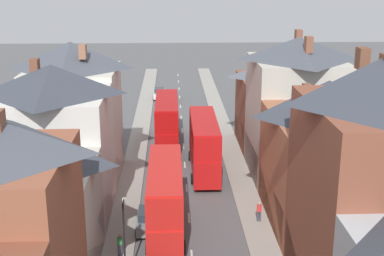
% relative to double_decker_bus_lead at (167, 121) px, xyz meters
% --- Properties ---
extents(pavement_left, '(2.20, 104.00, 0.14)m').
position_rel_double_decker_bus_lead_xyz_m(pavement_left, '(-3.29, -4.30, -2.75)').
color(pavement_left, gray).
rests_on(pavement_left, ground).
extents(pavement_right, '(2.20, 104.00, 0.14)m').
position_rel_double_decker_bus_lead_xyz_m(pavement_right, '(6.91, -4.30, -2.75)').
color(pavement_right, gray).
rests_on(pavement_right, ground).
extents(centre_line_dashes, '(0.14, 97.80, 0.01)m').
position_rel_double_decker_bus_lead_xyz_m(centre_line_dashes, '(1.81, -6.30, -2.81)').
color(centre_line_dashes, silver).
rests_on(centre_line_dashes, ground).
extents(terrace_row_left, '(8.00, 50.93, 13.11)m').
position_rel_double_decker_bus_lead_xyz_m(terrace_row_left, '(-8.38, -29.79, 3.00)').
color(terrace_row_left, '#A36042').
rests_on(terrace_row_left, ground).
extents(terrace_row_right, '(8.00, 58.27, 14.74)m').
position_rel_double_decker_bus_lead_xyz_m(terrace_row_right, '(11.99, -25.14, 3.11)').
color(terrace_row_right, brown).
rests_on(terrace_row_right, ground).
extents(double_decker_bus_lead, '(2.74, 10.80, 5.30)m').
position_rel_double_decker_bus_lead_xyz_m(double_decker_bus_lead, '(0.00, 0.00, 0.00)').
color(double_decker_bus_lead, '#B70F0F').
rests_on(double_decker_bus_lead, ground).
extents(double_decker_bus_mid_street, '(2.74, 10.80, 5.30)m').
position_rel_double_decker_bus_lead_xyz_m(double_decker_bus_mid_street, '(0.00, -20.88, 0.00)').
color(double_decker_bus_mid_street, red).
rests_on(double_decker_bus_mid_street, ground).
extents(double_decker_bus_far_approaching, '(2.74, 10.80, 5.30)m').
position_rel_double_decker_bus_lead_xyz_m(double_decker_bus_far_approaching, '(3.60, -8.32, 0.00)').
color(double_decker_bus_far_approaching, red).
rests_on(double_decker_bus_far_approaching, ground).
extents(car_near_silver, '(1.90, 4.00, 1.69)m').
position_rel_double_decker_bus_lead_xyz_m(car_near_silver, '(-1.29, -20.18, -1.97)').
color(car_near_silver, gray).
rests_on(car_near_silver, ground).
extents(car_parked_left_a, '(1.90, 4.16, 1.67)m').
position_rel_double_decker_bus_lead_xyz_m(car_parked_left_a, '(-1.29, 22.72, -1.98)').
color(car_parked_left_a, silver).
rests_on(car_parked_left_a, ground).
extents(car_mid_white, '(1.90, 4.59, 1.57)m').
position_rel_double_decker_bus_lead_xyz_m(car_mid_white, '(0.01, 21.25, -2.02)').
color(car_mid_white, maroon).
rests_on(car_mid_white, ground).
extents(pedestrian_mid_right, '(0.36, 0.22, 1.61)m').
position_rel_double_decker_bus_lead_xyz_m(pedestrian_mid_right, '(-3.09, -24.18, -1.78)').
color(pedestrian_mid_right, '#3D4256').
rests_on(pedestrian_mid_right, pavement_left).
extents(pedestrian_far_left, '(0.36, 0.22, 1.61)m').
position_rel_double_decker_bus_lead_xyz_m(pedestrian_far_left, '(7.21, -19.40, -1.78)').
color(pedestrian_far_left, '#3D4256').
rests_on(pedestrian_far_left, pavement_right).
extents(street_lamp, '(0.20, 1.12, 5.50)m').
position_rel_double_decker_bus_lead_xyz_m(street_lamp, '(-2.44, -27.33, 0.43)').
color(street_lamp, black).
rests_on(street_lamp, ground).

